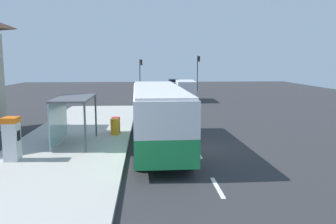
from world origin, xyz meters
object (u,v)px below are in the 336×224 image
object	(u,v)px
bus	(158,114)
traffic_light_far_side	(141,70)
ticket_machine	(12,138)
bus_shelter	(68,108)
recycling_bin_orange	(115,127)
white_van	(186,89)
sedan_near	(179,88)
recycling_bin_red	(116,125)
traffic_light_near_side	(198,68)
sedan_far	(174,83)

from	to	relation	value
bus	traffic_light_far_side	size ratio (longest dim) A/B	2.31
ticket_machine	bus_shelter	distance (m)	3.71
bus	ticket_machine	xyz separation A→B (m)	(-6.56, -2.57, -0.67)
recycling_bin_orange	white_van	bearing A→B (deg)	71.86
white_van	recycling_bin_orange	distance (m)	20.57
bus	ticket_machine	distance (m)	7.08
recycling_bin_orange	sedan_near	bearing A→B (deg)	77.36
traffic_light_far_side	bus_shelter	bearing A→B (deg)	-95.29
recycling_bin_red	traffic_light_far_side	bearing A→B (deg)	88.07
sedan_near	ticket_machine	size ratio (longest dim) A/B	2.29
traffic_light_near_side	traffic_light_far_side	size ratio (longest dim) A/B	1.11
sedan_far	traffic_light_far_side	size ratio (longest dim) A/B	0.93
bus	sedan_near	bearing A→B (deg)	82.82
traffic_light_far_side	bus_shelter	world-z (taller)	traffic_light_far_side
recycling_bin_orange	sedan_far	bearing A→B (deg)	80.46
sedan_near	ticket_machine	distance (m)	35.99
sedan_near	recycling_bin_red	world-z (taller)	sedan_near
sedan_near	sedan_far	bearing A→B (deg)	89.98
sedan_near	ticket_machine	world-z (taller)	ticket_machine
sedan_near	bus_shelter	size ratio (longest dim) A/B	1.11
sedan_far	recycling_bin_red	xyz separation A→B (m)	(-6.50, -38.00, -0.14)
recycling_bin_red	traffic_light_far_side	world-z (taller)	traffic_light_far_side
traffic_light_far_side	bus_shelter	xyz separation A→B (m)	(-3.31, -35.82, -1.10)
sedan_near	recycling_bin_orange	distance (m)	29.69
sedan_far	ticket_machine	bearing A→B (deg)	-103.48
bus_shelter	recycling_bin_orange	bearing A→B (deg)	46.84
sedan_far	recycling_bin_red	size ratio (longest dim) A/B	4.68
sedan_far	traffic_light_near_side	bearing A→B (deg)	-62.16
recycling_bin_red	traffic_light_near_side	world-z (taller)	traffic_light_near_side
recycling_bin_orange	bus_shelter	bearing A→B (deg)	-133.16
ticket_machine	traffic_light_far_side	bearing A→B (deg)	82.42
ticket_machine	recycling_bin_red	size ratio (longest dim) A/B	2.04
white_van	bus	bearing A→B (deg)	-99.91
sedan_far	traffic_light_near_side	distance (m)	7.36
bus_shelter	ticket_machine	bearing A→B (deg)	-121.24
traffic_light_near_side	recycling_bin_red	bearing A→B (deg)	-106.88
white_van	bus_shelter	size ratio (longest dim) A/B	1.31
white_van	traffic_light_near_side	distance (m)	13.70
bus	bus_shelter	bearing A→B (deg)	173.91
sedan_far	traffic_light_far_side	bearing A→B (deg)	-135.82
white_van	traffic_light_far_side	distance (m)	15.01
bus	recycling_bin_red	size ratio (longest dim) A/B	11.66
traffic_light_far_side	sedan_near	bearing A→B (deg)	-39.71
recycling_bin_orange	traffic_light_near_side	xyz separation A→B (m)	(9.70, 32.66, 2.86)
bus	bus_shelter	size ratio (longest dim) A/B	2.77
bus	traffic_light_far_side	distance (m)	36.37
bus	sedan_near	size ratio (longest dim) A/B	2.49
sedan_near	bus_shelter	world-z (taller)	bus_shelter
white_van	bus_shelter	distance (m)	23.54
white_van	recycling_bin_red	distance (m)	19.91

